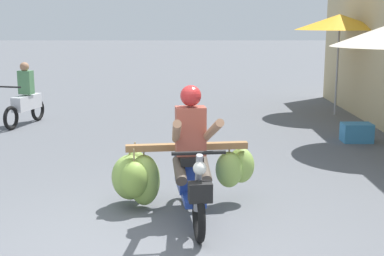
% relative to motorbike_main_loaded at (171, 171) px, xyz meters
% --- Properties ---
extents(ground_plane, '(120.00, 120.00, 0.00)m').
position_rel_motorbike_main_loaded_xyz_m(ground_plane, '(-0.22, -1.20, -0.51)').
color(ground_plane, '#56595E').
extents(motorbike_main_loaded, '(1.81, 1.76, 1.58)m').
position_rel_motorbike_main_loaded_xyz_m(motorbike_main_loaded, '(0.00, 0.00, 0.00)').
color(motorbike_main_loaded, black).
rests_on(motorbike_main_loaded, ground).
extents(motorbike_distant_ahead_left, '(0.62, 1.59, 1.40)m').
position_rel_motorbike_main_loaded_xyz_m(motorbike_distant_ahead_left, '(-3.46, 5.48, 0.06)').
color(motorbike_distant_ahead_left, black).
rests_on(motorbike_distant_ahead_left, ground).
extents(market_umbrella_near_shop, '(2.16, 2.16, 2.46)m').
position_rel_motorbike_main_loaded_xyz_m(market_umbrella_near_shop, '(3.82, 6.77, 1.76)').
color(market_umbrella_near_shop, '#99999E').
rests_on(market_umbrella_near_shop, ground).
extents(produce_crate, '(0.56, 0.40, 0.36)m').
position_rel_motorbike_main_loaded_xyz_m(produce_crate, '(3.43, 3.76, -0.33)').
color(produce_crate, teal).
rests_on(produce_crate, ground).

